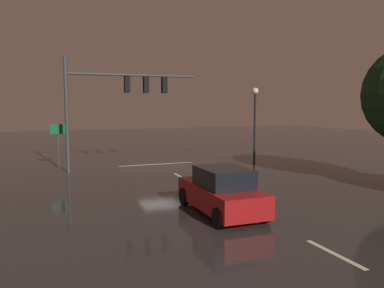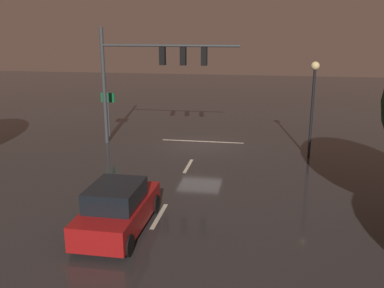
% 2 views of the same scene
% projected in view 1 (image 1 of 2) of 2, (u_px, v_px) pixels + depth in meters
% --- Properties ---
extents(ground_plane, '(80.00, 80.00, 0.00)m').
position_uv_depth(ground_plane, '(160.00, 166.00, 25.14)').
color(ground_plane, '#2D2B2B').
extents(traffic_signal_assembly, '(7.99, 0.47, 6.74)m').
position_uv_depth(traffic_signal_assembly, '(116.00, 94.00, 23.39)').
color(traffic_signal_assembly, '#383A3D').
rests_on(traffic_signal_assembly, ground_plane).
extents(lane_dash_far, '(0.16, 2.20, 0.01)m').
position_uv_depth(lane_dash_far, '(181.00, 177.00, 21.43)').
color(lane_dash_far, beige).
rests_on(lane_dash_far, ground_plane).
extents(lane_dash_mid, '(0.16, 2.20, 0.01)m').
position_uv_depth(lane_dash_mid, '(231.00, 202.00, 15.88)').
color(lane_dash_mid, beige).
rests_on(lane_dash_mid, ground_plane).
extents(lane_dash_near, '(0.16, 2.20, 0.01)m').
position_uv_depth(lane_dash_near, '(335.00, 254.00, 10.33)').
color(lane_dash_near, beige).
rests_on(lane_dash_near, ground_plane).
extents(stop_bar, '(5.00, 0.16, 0.01)m').
position_uv_depth(stop_bar, '(156.00, 164.00, 25.96)').
color(stop_bar, beige).
rests_on(stop_bar, ground_plane).
extents(car_approaching, '(1.92, 4.38, 1.70)m').
position_uv_depth(car_approaching, '(222.00, 192.00, 14.15)').
color(car_approaching, maroon).
rests_on(car_approaching, ground_plane).
extents(street_lamp_left_kerb, '(0.44, 0.44, 5.07)m').
position_uv_depth(street_lamp_left_kerb, '(255.00, 111.00, 25.59)').
color(street_lamp_left_kerb, black).
rests_on(street_lamp_left_kerb, ground_plane).
extents(route_sign, '(0.90, 0.11, 2.81)m').
position_uv_depth(route_sign, '(58.00, 136.00, 23.96)').
color(route_sign, '#383A3D').
rests_on(route_sign, ground_plane).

